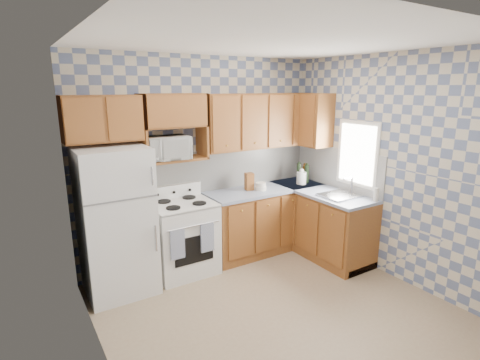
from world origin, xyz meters
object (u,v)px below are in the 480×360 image
at_px(refrigerator, 116,222).
at_px(stove_body, 183,238).
at_px(electric_kettle, 301,178).
at_px(microwave, 167,148).

bearing_deg(refrigerator, stove_body, 1.78).
relative_size(refrigerator, electric_kettle, 9.39).
xyz_separation_m(refrigerator, electric_kettle, (2.67, -0.06, 0.17)).
bearing_deg(electric_kettle, refrigerator, 178.80).
bearing_deg(refrigerator, electric_kettle, -1.20).
relative_size(refrigerator, stove_body, 1.87).
distance_m(stove_body, microwave, 1.15).
bearing_deg(microwave, refrigerator, -164.74).
bearing_deg(microwave, electric_kettle, -4.13).
bearing_deg(stove_body, electric_kettle, -2.48).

